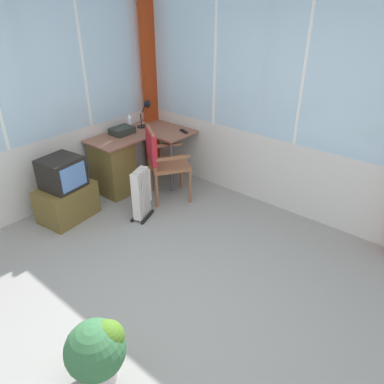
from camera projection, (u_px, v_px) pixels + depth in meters
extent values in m
cube|color=gray|center=(164.00, 314.00, 3.16)|extent=(5.42, 5.68, 0.06)
cube|color=silver|center=(17.00, 184.00, 4.27)|extent=(4.42, 0.06, 0.89)
cube|color=white|center=(81.00, 58.00, 4.39)|extent=(0.04, 0.07, 1.68)
cube|color=silver|center=(290.00, 177.00, 4.43)|extent=(0.06, 4.68, 0.89)
cube|color=silver|center=(306.00, 68.00, 3.81)|extent=(0.06, 4.59, 1.68)
cube|color=white|center=(306.00, 68.00, 3.81)|extent=(0.07, 0.04, 1.68)
cube|color=white|center=(217.00, 57.00, 4.48)|extent=(0.07, 0.04, 1.68)
cube|color=#A93413|center=(150.00, 80.00, 5.19)|extent=(0.25, 0.07, 2.65)
cube|color=#925B46|center=(133.00, 134.00, 4.98)|extent=(1.29, 0.57, 0.02)
cube|color=#925B46|center=(176.00, 134.00, 4.96)|extent=(0.57, 0.35, 0.02)
cube|color=brown|center=(112.00, 168.00, 4.88)|extent=(0.40, 0.53, 0.70)
cylinder|color=#4C4C51|center=(171.00, 167.00, 4.90)|extent=(0.04, 0.04, 0.71)
cylinder|color=#4C4C51|center=(90.00, 168.00, 4.89)|extent=(0.04, 0.04, 0.71)
cylinder|color=black|center=(141.00, 126.00, 5.18)|extent=(0.13, 0.13, 0.02)
cylinder|color=black|center=(141.00, 120.00, 5.14)|extent=(0.02, 0.02, 0.18)
cylinder|color=black|center=(144.00, 107.00, 5.07)|extent=(0.03, 0.09, 0.17)
cone|color=black|center=(149.00, 104.00, 5.06)|extent=(0.14, 0.13, 0.12)
cube|color=black|center=(184.00, 131.00, 5.00)|extent=(0.09, 0.16, 0.02)
cylinder|color=silver|center=(130.00, 123.00, 5.08)|extent=(0.06, 0.06, 0.16)
cone|color=white|center=(129.00, 116.00, 5.03)|extent=(0.06, 0.06, 0.06)
cube|color=#292D28|center=(122.00, 131.00, 4.92)|extent=(0.30, 0.23, 0.09)
cylinder|color=#975D3D|center=(190.00, 187.00, 4.69)|extent=(0.04, 0.04, 0.45)
cylinder|color=#975D3D|center=(182.00, 173.00, 5.06)|extent=(0.04, 0.04, 0.45)
cylinder|color=#975D3D|center=(157.00, 191.00, 4.58)|extent=(0.04, 0.04, 0.45)
cylinder|color=#975D3D|center=(150.00, 176.00, 4.95)|extent=(0.04, 0.04, 0.45)
cube|color=#975D3D|center=(169.00, 165.00, 4.70)|extent=(0.67, 0.67, 0.04)
cube|color=#975D3D|center=(151.00, 148.00, 4.53)|extent=(0.27, 0.38, 0.47)
cube|color=red|center=(151.00, 146.00, 4.52)|extent=(0.30, 0.41, 0.39)
cube|color=#975D3D|center=(173.00, 158.00, 4.43)|extent=(0.38, 0.27, 0.03)
cube|color=#975D3D|center=(165.00, 146.00, 4.80)|extent=(0.38, 0.27, 0.03)
cube|color=brown|center=(67.00, 202.00, 4.38)|extent=(0.69, 0.52, 0.42)
cube|color=black|center=(62.00, 173.00, 4.19)|extent=(0.47, 0.45, 0.36)
cube|color=#5F8ACC|center=(74.00, 177.00, 4.09)|extent=(0.34, 0.05, 0.28)
cube|color=#262628|center=(73.00, 179.00, 4.36)|extent=(0.29, 0.25, 0.07)
cube|color=silver|center=(136.00, 198.00, 4.21)|extent=(0.05, 0.10, 0.60)
cube|color=silver|center=(137.00, 197.00, 4.25)|extent=(0.05, 0.10, 0.60)
cube|color=silver|center=(139.00, 195.00, 4.28)|extent=(0.05, 0.10, 0.60)
cube|color=silver|center=(141.00, 193.00, 4.32)|extent=(0.05, 0.10, 0.60)
cube|color=silver|center=(142.00, 192.00, 4.35)|extent=(0.05, 0.10, 0.60)
cube|color=silver|center=(144.00, 190.00, 4.39)|extent=(0.05, 0.10, 0.60)
cube|color=silver|center=(145.00, 189.00, 4.42)|extent=(0.05, 0.10, 0.60)
cube|color=black|center=(148.00, 217.00, 4.45)|extent=(0.30, 0.14, 0.03)
cube|color=black|center=(137.00, 215.00, 4.49)|extent=(0.30, 0.14, 0.03)
cube|color=silver|center=(147.00, 185.00, 4.44)|extent=(0.08, 0.10, 0.42)
cylinder|color=silver|center=(99.00, 371.00, 2.58)|extent=(0.25, 0.25, 0.14)
sphere|color=#356A3F|center=(95.00, 350.00, 2.47)|extent=(0.42, 0.42, 0.42)
sphere|color=#4C7922|center=(108.00, 337.00, 2.46)|extent=(0.23, 0.23, 0.23)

